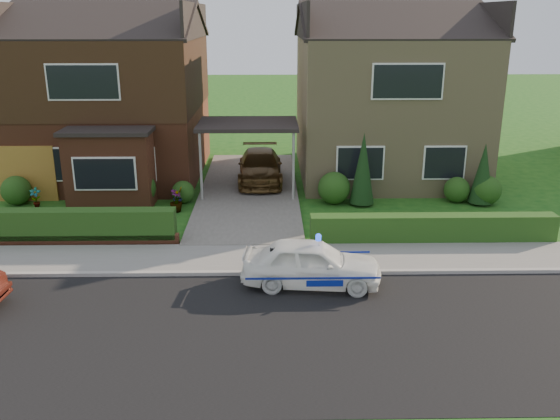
{
  "coord_description": "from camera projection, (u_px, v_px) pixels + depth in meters",
  "views": [
    {
      "loc": [
        0.82,
        -11.55,
        6.65
      ],
      "look_at": [
        1.09,
        3.5,
        1.7
      ],
      "focal_mm": 38.0,
      "sensor_mm": 36.0,
      "label": 1
    }
  ],
  "objects": [
    {
      "name": "potted_plant_b",
      "position": [
        178.0,
        198.0,
        21.42
      ],
      "size": [
        0.53,
        0.5,
        0.77
      ],
      "primitive_type": "imported",
      "rotation": [
        0.0,
        0.0,
        1.07
      ],
      "color": "gray",
      "rests_on": "ground"
    },
    {
      "name": "kerb",
      "position": [
        240.0,
        273.0,
        15.91
      ],
      "size": [
        60.0,
        0.16,
        0.12
      ],
      "primitive_type": "cube",
      "color": "#9E9993",
      "rests_on": "ground"
    },
    {
      "name": "shrub_left_mid",
      "position": [
        138.0,
        188.0,
        21.59
      ],
      "size": [
        1.32,
        1.32,
        1.32
      ],
      "primitive_type": "sphere",
      "color": "#143E13",
      "rests_on": "ground"
    },
    {
      "name": "conifer_a",
      "position": [
        363.0,
        171.0,
        21.44
      ],
      "size": [
        0.9,
        0.9,
        2.6
      ],
      "primitive_type": "cone",
      "color": "black",
      "rests_on": "ground"
    },
    {
      "name": "police_car",
      "position": [
        311.0,
        264.0,
        15.16
      ],
      "size": [
        3.27,
        3.68,
        1.38
      ],
      "rotation": [
        0.0,
        0.0,
        1.47
      ],
      "color": "white",
      "rests_on": "ground"
    },
    {
      "name": "garage_door",
      "position": [
        26.0,
        174.0,
        22.02
      ],
      "size": [
        2.2,
        0.1,
        2.1
      ],
      "primitive_type": "cube",
      "color": "brown",
      "rests_on": "ground"
    },
    {
      "name": "house_left",
      "position": [
        113.0,
        86.0,
        24.95
      ],
      "size": [
        7.5,
        9.53,
        7.25
      ],
      "color": "brown",
      "rests_on": "ground"
    },
    {
      "name": "shrub_right_mid",
      "position": [
        457.0,
        190.0,
        22.04
      ],
      "size": [
        0.96,
        0.96,
        0.96
      ],
      "primitive_type": "sphere",
      "color": "#143E13",
      "rests_on": "ground"
    },
    {
      "name": "dwarf_wall",
      "position": [
        51.0,
        240.0,
        17.91
      ],
      "size": [
        7.7,
        0.25,
        0.36
      ],
      "primitive_type": "cube",
      "color": "brown",
      "rests_on": "ground"
    },
    {
      "name": "shrub_left_far",
      "position": [
        16.0,
        190.0,
        21.74
      ],
      "size": [
        1.08,
        1.08,
        1.08
      ],
      "primitive_type": "sphere",
      "color": "#143E13",
      "rests_on": "ground"
    },
    {
      "name": "conifer_b",
      "position": [
        483.0,
        176.0,
        21.58
      ],
      "size": [
        0.9,
        0.9,
        2.2
      ],
      "primitive_type": "cone",
      "color": "black",
      "rests_on": "ground"
    },
    {
      "name": "house_right",
      "position": [
        386.0,
        89.0,
        25.28
      ],
      "size": [
        7.5,
        8.06,
        7.25
      ],
      "color": "tan",
      "rests_on": "ground"
    },
    {
      "name": "sidewalk",
      "position": [
        241.0,
        258.0,
        16.91
      ],
      "size": [
        60.0,
        2.0,
        0.1
      ],
      "primitive_type": "cube",
      "color": "slate",
      "rests_on": "ground"
    },
    {
      "name": "driveway",
      "position": [
        249.0,
        190.0,
        23.46
      ],
      "size": [
        3.8,
        12.0,
        0.12
      ],
      "primitive_type": "cube",
      "color": "#666059",
      "rests_on": "ground"
    },
    {
      "name": "road",
      "position": [
        233.0,
        333.0,
        13.04
      ],
      "size": [
        60.0,
        6.0,
        0.02
      ],
      "primitive_type": "cube",
      "color": "black",
      "rests_on": "ground"
    },
    {
      "name": "potted_plant_a",
      "position": [
        36.0,
        198.0,
        21.33
      ],
      "size": [
        0.42,
        0.3,
        0.76
      ],
      "primitive_type": "imported",
      "rotation": [
        0.0,
        0.0,
        0.07
      ],
      "color": "gray",
      "rests_on": "ground"
    },
    {
      "name": "hedge_left",
      "position": [
        54.0,
        244.0,
        18.11
      ],
      "size": [
        7.5,
        0.55,
        0.9
      ],
      "primitive_type": "cube",
      "color": "#143E13",
      "rests_on": "ground"
    },
    {
      "name": "shrub_right_near",
      "position": [
        334.0,
        188.0,
        21.83
      ],
      "size": [
        1.2,
        1.2,
        1.2
      ],
      "primitive_type": "sphere",
      "color": "#143E13",
      "rests_on": "ground"
    },
    {
      "name": "carport_link",
      "position": [
        248.0,
        125.0,
        22.61
      ],
      "size": [
        3.8,
        3.0,
        2.77
      ],
      "color": "black",
      "rests_on": "ground"
    },
    {
      "name": "shrub_right_far",
      "position": [
        486.0,
        190.0,
        21.76
      ],
      "size": [
        1.08,
        1.08,
        1.08
      ],
      "primitive_type": "sphere",
      "color": "#143E13",
      "rests_on": "ground"
    },
    {
      "name": "potted_plant_c",
      "position": [
        176.0,
        201.0,
        20.95
      ],
      "size": [
        0.54,
        0.54,
        0.8
      ],
      "primitive_type": "imported",
      "rotation": [
        0.0,
        0.0,
        1.34
      ],
      "color": "gray",
      "rests_on": "ground"
    },
    {
      "name": "shrub_left_near",
      "position": [
        183.0,
        192.0,
        21.98
      ],
      "size": [
        0.84,
        0.84,
        0.84
      ],
      "primitive_type": "sphere",
      "color": "#143E13",
      "rests_on": "ground"
    },
    {
      "name": "hedge_right",
      "position": [
        432.0,
        243.0,
        18.22
      ],
      "size": [
        7.5,
        0.55,
        0.8
      ],
      "primitive_type": "cube",
      "color": "#143E13",
      "rests_on": "ground"
    },
    {
      "name": "driveway_car",
      "position": [
        260.0,
        166.0,
        24.33
      ],
      "size": [
        1.83,
        4.36,
        1.26
      ],
      "primitive_type": "imported",
      "rotation": [
        0.0,
        0.0,
        0.02
      ],
      "color": "brown",
      "rests_on": "driveway"
    },
    {
      "name": "ground",
      "position": [
        233.0,
        333.0,
        13.04
      ],
      "size": [
        120.0,
        120.0,
        0.0
      ],
      "primitive_type": "plane",
      "color": "#174D14",
      "rests_on": "ground"
    }
  ]
}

